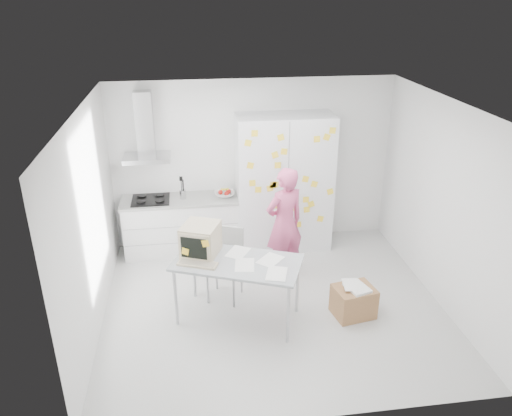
{
  "coord_description": "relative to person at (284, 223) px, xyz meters",
  "views": [
    {
      "loc": [
        -1.02,
        -5.59,
        3.97
      ],
      "look_at": [
        -0.14,
        0.67,
        1.15
      ],
      "focal_mm": 35.0,
      "sensor_mm": 36.0,
      "label": 1
    }
  ],
  "objects": [
    {
      "name": "cardboard_box",
      "position": [
        0.72,
        -1.12,
        -0.64
      ],
      "size": [
        0.57,
        0.49,
        0.44
      ],
      "rotation": [
        0.0,
        0.0,
        0.18
      ],
      "color": "#A27246",
      "rests_on": "ground"
    },
    {
      "name": "floor",
      "position": [
        -0.29,
        -0.75,
        -0.86
      ],
      "size": [
        4.5,
        4.0,
        0.02
      ],
      "primitive_type": "cube",
      "color": "silver",
      "rests_on": "ground"
    },
    {
      "name": "chair",
      "position": [
        -0.88,
        -0.42,
        -0.28
      ],
      "size": [
        0.6,
        0.6,
        1.01
      ],
      "rotation": [
        0.0,
        0.0,
        -0.4
      ],
      "color": "#A4A4A2",
      "rests_on": "ground"
    },
    {
      "name": "range_hood",
      "position": [
        -1.94,
        1.09,
        1.11
      ],
      "size": [
        0.7,
        0.48,
        1.01
      ],
      "color": "silver",
      "rests_on": "walls"
    },
    {
      "name": "counter_run",
      "position": [
        -1.48,
        0.95,
        -0.37
      ],
      "size": [
        1.84,
        0.63,
        1.28
      ],
      "color": "white",
      "rests_on": "ground"
    },
    {
      "name": "person",
      "position": [
        0.0,
        0.0,
        0.0
      ],
      "size": [
        0.73,
        0.61,
        1.69
      ],
      "primitive_type": "imported",
      "rotation": [
        0.0,
        0.0,
        3.54
      ],
      "color": "#D15181",
      "rests_on": "ground"
    },
    {
      "name": "tall_cabinet",
      "position": [
        0.16,
        0.92,
        0.25
      ],
      "size": [
        1.5,
        0.68,
        2.2
      ],
      "color": "silver",
      "rests_on": "ground"
    },
    {
      "name": "walls",
      "position": [
        -0.29,
        -0.03,
        0.5
      ],
      "size": [
        4.52,
        4.01,
        2.7
      ],
      "color": "white",
      "rests_on": "ground"
    },
    {
      "name": "desk",
      "position": [
        -1.07,
        -0.82,
        0.1
      ],
      "size": [
        1.74,
        1.31,
        1.25
      ],
      "rotation": [
        0.0,
        0.0,
        -0.39
      ],
      "color": "#A1A6AB",
      "rests_on": "ground"
    },
    {
      "name": "ceiling",
      "position": [
        -0.29,
        -0.75,
        1.85
      ],
      "size": [
        4.5,
        4.0,
        0.02
      ],
      "primitive_type": "cube",
      "color": "white",
      "rests_on": "walls"
    }
  ]
}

